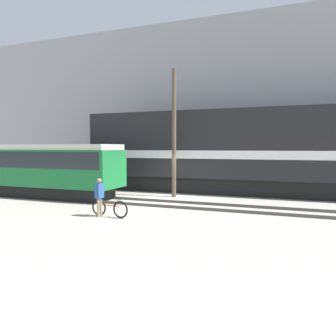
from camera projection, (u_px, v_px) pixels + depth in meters
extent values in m
plane|color=#9E998C|center=(164.00, 199.00, 18.36)|extent=(120.00, 120.00, 0.00)
cube|color=#47423D|center=(145.00, 205.00, 16.08)|extent=(60.00, 0.07, 0.14)
cube|color=#47423D|center=(157.00, 200.00, 17.42)|extent=(60.00, 0.07, 0.14)
cube|color=#47423D|center=(180.00, 191.00, 21.11)|extent=(60.00, 0.07, 0.14)
cube|color=#47423D|center=(187.00, 189.00, 22.45)|extent=(60.00, 0.07, 0.14)
cube|color=#99999E|center=(209.00, 107.00, 27.74)|extent=(45.25, 6.00, 12.63)
cube|color=black|center=(233.00, 185.00, 20.60)|extent=(17.52, 2.55, 1.00)
cube|color=black|center=(233.00, 144.00, 20.43)|extent=(19.04, 3.00, 4.17)
cube|color=white|center=(233.00, 154.00, 20.47)|extent=(18.66, 3.04, 0.50)
cube|color=black|center=(44.00, 191.00, 19.19)|extent=(8.49, 2.00, 0.70)
cube|color=#196B33|center=(43.00, 167.00, 19.10)|extent=(9.65, 2.50, 2.06)
cube|color=#1E2328|center=(43.00, 159.00, 19.07)|extent=(9.26, 2.54, 0.90)
cube|color=beige|center=(42.00, 147.00, 19.02)|extent=(9.45, 2.38, 0.30)
torus|color=black|center=(120.00, 210.00, 13.37)|extent=(0.72, 0.14, 0.72)
torus|color=black|center=(99.00, 207.00, 13.86)|extent=(0.72, 0.14, 0.72)
cylinder|color=#B21E1E|center=(109.00, 205.00, 13.61)|extent=(0.93, 0.13, 0.04)
cylinder|color=#B21E1E|center=(102.00, 204.00, 13.78)|extent=(0.03, 0.03, 0.32)
cylinder|color=#262626|center=(120.00, 200.00, 13.34)|extent=(0.07, 0.44, 0.02)
cylinder|color=#8C7A5B|center=(101.00, 207.00, 13.73)|extent=(0.11, 0.11, 0.79)
cylinder|color=#8C7A5B|center=(98.00, 208.00, 13.59)|extent=(0.11, 0.11, 0.79)
cube|color=#264C8C|center=(99.00, 191.00, 13.61)|extent=(0.25, 0.38, 0.61)
sphere|color=#8C664C|center=(99.00, 181.00, 13.59)|extent=(0.21, 0.21, 0.21)
cylinder|color=#4C3D2D|center=(174.00, 133.00, 18.94)|extent=(0.25, 0.25, 7.41)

